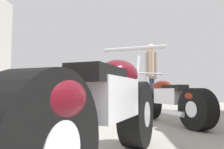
# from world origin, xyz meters

# --- Properties ---
(ground_plane) EXTENTS (14.81, 14.81, 0.00)m
(ground_plane) POSITION_xyz_m (0.00, 3.01, 0.00)
(ground_plane) COLOR #9E998E
(motorcycle_maroon_cruiser) EXTENTS (0.88, 1.98, 0.94)m
(motorcycle_maroon_cruiser) POSITION_xyz_m (0.07, 1.63, 0.39)
(motorcycle_maroon_cruiser) COLOR black
(motorcycle_maroon_cruiser) RESTS_ON ground_plane
(motorcycle_black_naked) EXTENTS (0.96, 1.77, 0.86)m
(motorcycle_black_naked) POSITION_xyz_m (0.91, 3.80, 0.35)
(motorcycle_black_naked) COLOR black
(motorcycle_black_naked) RESTS_ON ground_plane
(mechanic_in_blue) EXTENTS (0.25, 0.66, 1.65)m
(mechanic_in_blue) POSITION_xyz_m (0.81, 5.53, 0.93)
(mechanic_in_blue) COLOR #384766
(mechanic_in_blue) RESTS_ON ground_plane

